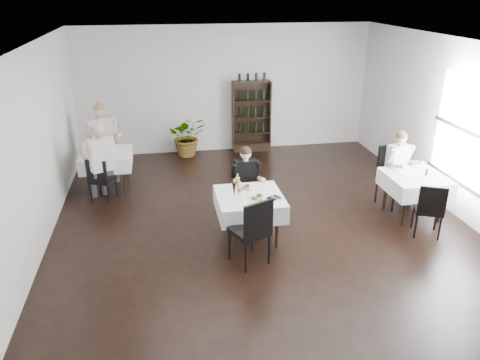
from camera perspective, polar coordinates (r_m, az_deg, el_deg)
name	(u,v)px	position (r m, az deg, el deg)	size (l,w,h in m)	color
room_shell	(269,150)	(7.12, 3.59, 3.65)	(9.00, 9.00, 9.00)	black
window_right	(476,138)	(8.60, 26.82, 4.59)	(0.06, 2.30, 1.85)	white
wine_shelf	(251,117)	(11.46, 1.40, 7.69)	(0.90, 0.28, 1.75)	black
main_table	(249,204)	(7.39, 1.16, -2.93)	(1.03, 1.03, 0.77)	black
left_table	(106,159)	(9.64, -15.98, 2.44)	(0.98, 0.98, 0.77)	black
right_table	(415,183)	(8.69, 20.55, -0.40)	(0.98, 0.98, 0.77)	black
potted_tree	(188,136)	(11.26, -6.42, 5.33)	(0.87, 0.75, 0.96)	#25531C
main_chair_far	(248,186)	(8.14, 0.97, -0.74)	(0.53, 0.53, 1.01)	black
main_chair_near	(253,228)	(6.72, 1.58, -5.88)	(0.64, 0.64, 1.06)	black
left_chair_far	(103,148)	(10.33, -16.37, 3.78)	(0.52, 0.53, 1.10)	black
left_chair_near	(100,177)	(9.09, -16.67, 0.31)	(0.52, 0.52, 0.88)	black
right_chair_far	(393,171)	(9.08, 18.12, 1.05)	(0.64, 0.64, 1.12)	black
right_chair_near	(430,207)	(8.09, 22.12, -3.05)	(0.55, 0.56, 0.93)	black
diner_main	(247,179)	(7.96, 0.80, 0.18)	(0.52, 0.53, 1.33)	#3D3E45
diner_left_far	(103,136)	(10.12, -16.37, 5.22)	(0.69, 0.73, 1.61)	#3D3E45
diner_left_near	(100,156)	(8.99, -16.70, 2.80)	(0.70, 0.74, 1.56)	#3D3E45
diner_right_far	(401,163)	(9.01, 18.99, 1.97)	(0.59, 0.63, 1.41)	#3D3E45
plate_far	(246,188)	(7.55, 0.70, -0.98)	(0.25, 0.25, 0.07)	white
plate_near	(257,198)	(7.19, 2.12, -2.24)	(0.27, 0.27, 0.08)	white
pilsner_dark	(234,189)	(7.25, -0.72, -1.14)	(0.07, 0.07, 0.29)	black
pilsner_lager	(237,185)	(7.35, -0.31, -0.65)	(0.08, 0.08, 0.33)	gold
coke_bottle	(240,189)	(7.34, -0.04, -1.10)	(0.06, 0.06, 0.22)	silver
napkin_cutlery	(274,198)	(7.25, 4.15, -2.18)	(0.25, 0.23, 0.02)	black
pepper_mill	(426,172)	(8.70, 21.77, 0.88)	(0.04, 0.04, 0.11)	black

